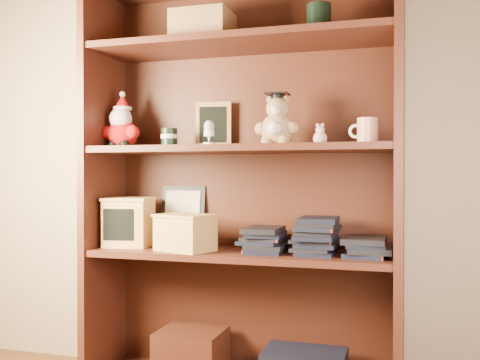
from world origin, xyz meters
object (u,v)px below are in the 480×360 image
(grad_teddy_bear, at_px, (277,125))
(teacher_mug, at_px, (367,131))
(bookcase, at_px, (243,190))
(treats_box, at_px, (129,221))

(grad_teddy_bear, height_order, teacher_mug, grad_teddy_bear)
(bookcase, distance_m, teacher_mug, 0.53)
(bookcase, height_order, grad_teddy_bear, bookcase)
(treats_box, bearing_deg, teacher_mug, 0.05)
(teacher_mug, bearing_deg, grad_teddy_bear, -178.94)
(treats_box, bearing_deg, bookcase, 6.27)
(grad_teddy_bear, xyz_separation_m, teacher_mug, (0.33, 0.01, -0.03))
(bookcase, relative_size, teacher_mug, 15.30)
(treats_box, bearing_deg, grad_teddy_bear, -0.48)
(bookcase, distance_m, grad_teddy_bear, 0.29)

